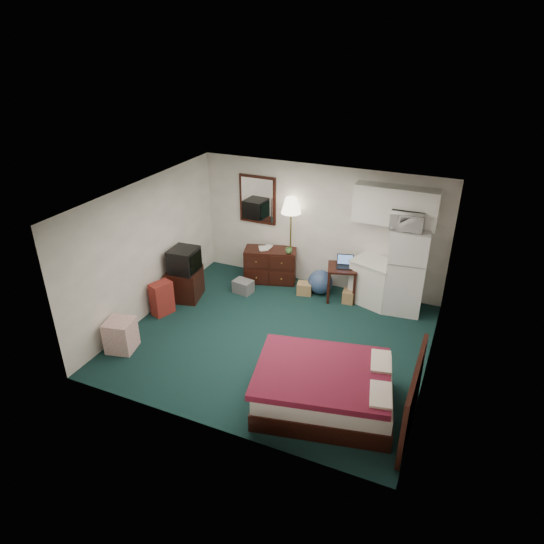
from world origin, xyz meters
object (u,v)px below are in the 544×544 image
at_px(kitchen_counter, 374,283).
at_px(bed, 325,389).
at_px(floor_lamp, 291,241).
at_px(suitcase, 162,298).
at_px(desk, 341,283).
at_px(dresser, 270,265).
at_px(fridge, 406,270).
at_px(tv_stand, 185,283).

distance_m(kitchen_counter, bed, 3.15).
bearing_deg(floor_lamp, suitcase, -128.88).
relative_size(desk, suitcase, 1.08).
xyz_separation_m(dresser, desk, (1.57, -0.12, -0.02)).
bearing_deg(desk, fridge, -13.44).
relative_size(kitchen_counter, fridge, 0.52).
bearing_deg(suitcase, fridge, 44.82).
distance_m(dresser, bed, 3.87).
bearing_deg(tv_stand, desk, 8.66).
relative_size(desk, fridge, 0.42).
height_order(dresser, desk, dresser).
relative_size(floor_lamp, fridge, 1.13).
distance_m(fridge, bed, 3.20).
relative_size(dresser, fridge, 0.65).
relative_size(desk, tv_stand, 1.05).
distance_m(floor_lamp, kitchen_counter, 1.86).
bearing_deg(dresser, kitchen_counter, -17.52).
xyz_separation_m(fridge, suitcase, (-4.06, -1.95, -0.50)).
xyz_separation_m(desk, suitcase, (-2.88, -1.88, -0.03)).
height_order(kitchen_counter, suitcase, kitchen_counter).
distance_m(bed, tv_stand, 3.95).
height_order(bed, suitcase, suitcase).
height_order(floor_lamp, tv_stand, floor_lamp).
relative_size(floor_lamp, desk, 2.67).
xyz_separation_m(desk, fridge, (1.18, 0.07, 0.47)).
height_order(dresser, floor_lamp, floor_lamp).
distance_m(dresser, fridge, 2.78).
distance_m(bed, suitcase, 3.73).
height_order(dresser, tv_stand, dresser).
relative_size(dresser, floor_lamp, 0.57).
xyz_separation_m(fridge, tv_stand, (-4.01, -1.26, -0.51)).
xyz_separation_m(floor_lamp, bed, (1.83, -3.29, -0.63)).
bearing_deg(suitcase, floor_lamp, 70.25).
relative_size(dresser, tv_stand, 1.61).
distance_m(fridge, suitcase, 4.53).
bearing_deg(tv_stand, fridge, 3.33).
distance_m(floor_lamp, fridge, 2.36).
bearing_deg(fridge, dresser, 172.66).
height_order(tv_stand, suitcase, suitcase).
bearing_deg(fridge, desk, 177.23).
bearing_deg(bed, desk, 90.23).
bearing_deg(fridge, tv_stand, -168.77).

